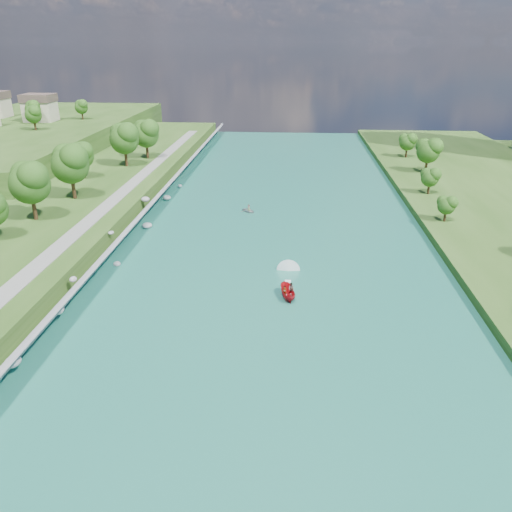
{
  "coord_description": "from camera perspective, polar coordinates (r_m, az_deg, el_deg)",
  "views": [
    {
      "loc": [
        2.85,
        -56.91,
        32.48
      ],
      "look_at": [
        -2.29,
        12.58,
        2.5
      ],
      "focal_mm": 35.0,
      "sensor_mm": 36.0,
      "label": 1
    }
  ],
  "objects": [
    {
      "name": "trees_east",
      "position": [
        91.76,
        27.02,
        4.2
      ],
      "size": [
        18.88,
        134.79,
        11.2
      ],
      "color": "#254612",
      "rests_on": "berm_east"
    },
    {
      "name": "motorboat",
      "position": [
        69.75,
        3.65,
        -3.73
      ],
      "size": [
        3.6,
        19.16,
        2.02
      ],
      "rotation": [
        0.0,
        0.0,
        3.38
      ],
      "color": "#B60E15",
      "rests_on": "river_water"
    },
    {
      "name": "ridge_west",
      "position": [
        176.48,
        -25.36,
        11.99
      ],
      "size": [
        60.0,
        120.0,
        9.0
      ],
      "primitive_type": "cube",
      "color": "#2D5119",
      "rests_on": "ground"
    },
    {
      "name": "riverside_path",
      "position": [
        89.45,
        -19.34,
        3.06
      ],
      "size": [
        3.0,
        200.0,
        0.1
      ],
      "primitive_type": "cube",
      "color": "gray",
      "rests_on": "berm_west"
    },
    {
      "name": "trees_ridge",
      "position": [
        166.03,
        -24.34,
        14.6
      ],
      "size": [
        18.33,
        40.07,
        8.4
      ],
      "color": "#254612",
      "rests_on": "ridge_west"
    },
    {
      "name": "ridge_houses",
      "position": [
        182.66,
        -26.84,
        14.88
      ],
      "size": [
        29.5,
        29.5,
        8.4
      ],
      "color": "beige",
      "rests_on": "ridge_west"
    },
    {
      "name": "trees_west",
      "position": [
        90.76,
        -25.86,
        6.04
      ],
      "size": [
        17.47,
        146.19,
        12.98
      ],
      "color": "#254612",
      "rests_on": "berm_west"
    },
    {
      "name": "raft",
      "position": [
        103.46,
        -0.84,
        5.26
      ],
      "size": [
        3.93,
        3.91,
        1.56
      ],
      "rotation": [
        0.0,
        0.0,
        0.8
      ],
      "color": "gray",
      "rests_on": "river_water"
    },
    {
      "name": "river_water",
      "position": [
        83.52,
        1.94,
        0.42
      ],
      "size": [
        55.0,
        240.0,
        0.1
      ],
      "primitive_type": "cube",
      "color": "#196052",
      "rests_on": "ground"
    },
    {
      "name": "ground",
      "position": [
        65.59,
        1.19,
        -6.41
      ],
      "size": [
        260.0,
        260.0,
        0.0
      ],
      "primitive_type": "plane",
      "color": "#2D5119",
      "rests_on": "ground"
    },
    {
      "name": "riprap_bank",
      "position": [
        86.9,
        -15.36,
        1.74
      ],
      "size": [
        4.28,
        236.0,
        4.05
      ],
      "color": "slate",
      "rests_on": "ground"
    }
  ]
}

